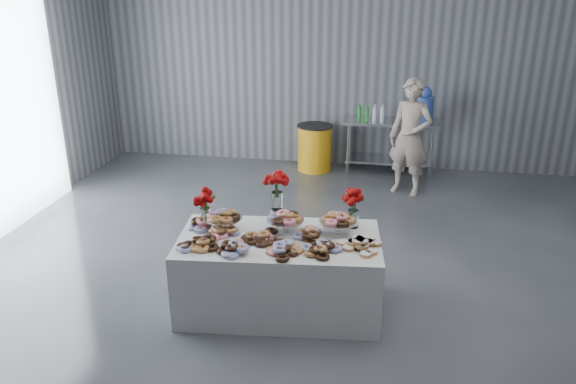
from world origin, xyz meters
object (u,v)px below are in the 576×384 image
object	(u,v)px
display_table	(279,273)
person	(410,137)
trash_barrel	(315,148)
prep_table	(390,137)
water_jug	(424,106)

from	to	relation	value
display_table	person	size ratio (longest dim) A/B	1.11
display_table	trash_barrel	distance (m)	4.20
prep_table	water_jug	distance (m)	0.73
prep_table	person	distance (m)	0.89
water_jug	trash_barrel	world-z (taller)	water_jug
water_jug	person	size ratio (longest dim) A/B	0.32
water_jug	prep_table	bearing A→B (deg)	180.00
person	water_jug	bearing A→B (deg)	98.03
prep_table	trash_barrel	size ratio (longest dim) A/B	1.96
display_table	person	world-z (taller)	person
display_table	water_jug	distance (m)	4.53
trash_barrel	water_jug	bearing A→B (deg)	0.00
display_table	prep_table	world-z (taller)	prep_table
display_table	person	distance (m)	3.65
prep_table	water_jug	world-z (taller)	water_jug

